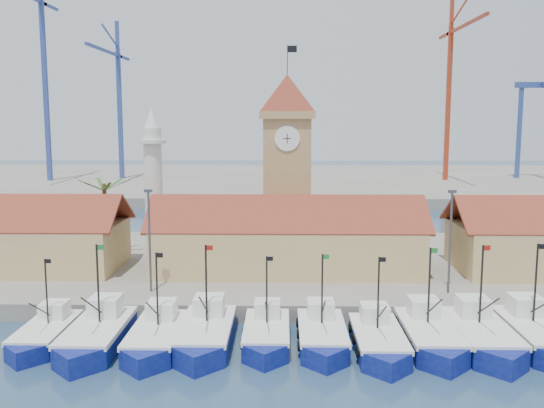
{
  "coord_description": "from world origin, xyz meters",
  "views": [
    {
      "loc": [
        -0.37,
        -39.39,
        16.6
      ],
      "look_at": [
        -1.47,
        18.0,
        8.43
      ],
      "focal_mm": 40.0,
      "sensor_mm": 36.0,
      "label": 1
    }
  ],
  "objects_px": {
    "boat_0": "(44,336)",
    "boat_5": "(322,337)",
    "clock_tower": "(287,161)",
    "minaret": "(153,180)"
  },
  "relations": [
    {
      "from": "boat_0",
      "to": "boat_5",
      "type": "distance_m",
      "value": 20.44
    },
    {
      "from": "boat_0",
      "to": "boat_5",
      "type": "height_order",
      "value": "boat_5"
    },
    {
      "from": "clock_tower",
      "to": "minaret",
      "type": "height_order",
      "value": "clock_tower"
    },
    {
      "from": "clock_tower",
      "to": "minaret",
      "type": "bearing_deg",
      "value": 172.39
    },
    {
      "from": "boat_0",
      "to": "clock_tower",
      "type": "xyz_separation_m",
      "value": [
        17.95,
        22.99,
        11.27
      ]
    },
    {
      "from": "boat_5",
      "to": "clock_tower",
      "type": "height_order",
      "value": "clock_tower"
    },
    {
      "from": "boat_5",
      "to": "minaret",
      "type": "relative_size",
      "value": 0.58
    },
    {
      "from": "clock_tower",
      "to": "minaret",
      "type": "distance_m",
      "value": 15.3
    },
    {
      "from": "clock_tower",
      "to": "boat_0",
      "type": "bearing_deg",
      "value": -127.98
    },
    {
      "from": "clock_tower",
      "to": "boat_5",
      "type": "bearing_deg",
      "value": -83.8
    }
  ]
}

